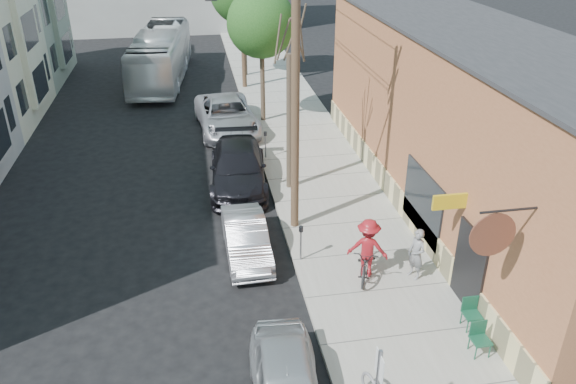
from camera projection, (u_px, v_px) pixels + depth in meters
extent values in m
plane|color=black|center=(238.00, 309.00, 16.22)|extent=(120.00, 120.00, 0.00)
cube|color=#9A988E|center=(306.00, 150.00, 26.45)|extent=(4.50, 58.00, 0.15)
cube|color=#9D5D3A|center=(467.00, 125.00, 20.46)|extent=(5.00, 20.00, 6.50)
cube|color=#2B2B2D|center=(482.00, 33.00, 18.94)|extent=(5.20, 20.20, 0.12)
cube|color=beige|center=(395.00, 196.00, 21.33)|extent=(0.10, 20.00, 1.10)
cube|color=black|center=(469.00, 270.00, 15.73)|extent=(0.10, 1.60, 2.60)
cube|color=black|center=(423.00, 202.00, 18.65)|extent=(0.08, 3.00, 2.20)
cylinder|color=#5A2F20|center=(492.00, 235.00, 12.47)|extent=(1.10, 0.06, 1.10)
cube|color=gold|center=(450.00, 202.00, 15.53)|extent=(1.00, 0.08, 0.45)
cube|color=beige|center=(19.00, 34.00, 28.48)|extent=(1.10, 3.20, 7.00)
cube|color=gray|center=(5.00, 9.00, 35.06)|extent=(6.00, 8.00, 9.00)
cube|color=gray|center=(51.00, 8.00, 35.48)|extent=(1.10, 3.20, 7.00)
cube|color=silver|center=(379.00, 366.00, 10.77)|extent=(0.02, 0.45, 0.60)
cylinder|color=slate|center=(301.00, 245.00, 17.98)|extent=(0.06, 0.06, 1.10)
cylinder|color=black|center=(301.00, 229.00, 17.71)|extent=(0.14, 0.14, 0.18)
cylinder|color=slate|center=(266.00, 146.00, 25.24)|extent=(0.06, 0.06, 1.10)
cylinder|color=black|center=(265.00, 134.00, 24.96)|extent=(0.14, 0.14, 0.18)
cylinder|color=#503A28|center=(295.00, 90.00, 17.87)|extent=(0.28, 0.28, 10.00)
cylinder|color=#503A28|center=(242.00, 4.00, 32.95)|extent=(0.28, 0.28, 10.00)
cylinder|color=#44392C|center=(289.00, 124.00, 21.66)|extent=(0.24, 0.24, 5.41)
cylinder|color=#44392C|center=(262.00, 76.00, 28.83)|extent=(0.24, 0.24, 4.71)
sphere|color=#25561D|center=(261.00, 23.00, 27.61)|extent=(3.43, 3.43, 3.43)
cylinder|color=#44392C|center=(245.00, 36.00, 36.51)|extent=(0.24, 0.24, 5.06)
imported|color=slate|center=(417.00, 254.00, 17.01)|extent=(0.60, 0.71, 1.67)
imported|color=maroon|center=(368.00, 248.00, 17.07)|extent=(1.43, 1.15, 1.93)
imported|color=black|center=(367.00, 259.00, 17.26)|extent=(1.49, 2.23, 1.11)
imported|color=#AFAFB7|center=(246.00, 238.00, 18.46)|extent=(1.43, 3.90, 1.28)
imported|color=black|center=(238.00, 168.00, 22.97)|extent=(2.66, 5.69, 1.61)
imported|color=#B8B8C0|center=(227.00, 116.00, 28.44)|extent=(3.25, 6.23, 1.67)
imported|color=white|center=(161.00, 55.00, 36.36)|extent=(3.91, 11.93, 3.26)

